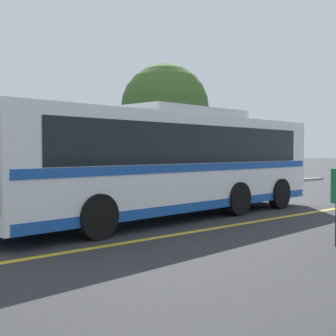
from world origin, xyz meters
The scene contains 5 objects.
ground_plane centered at (0.00, 0.00, 0.00)m, with size 220.00×220.00×0.00m, color #2D2D30.
lane_strip_0 centered at (-0.65, -2.55, 0.00)m, with size 0.20×31.35×0.01m, color gold.
curb_strip centered at (-0.65, 6.11, 0.07)m, with size 39.35×0.36×0.15m, color #99999E.
transit_bus centered at (-0.64, -0.35, 1.66)m, with size 11.81×3.48×3.16m.
tree_2 centered at (7.86, 9.36, 4.34)m, with size 4.93×4.93×6.82m.
Camera 1 is at (-9.64, -10.34, 1.91)m, focal length 50.00 mm.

